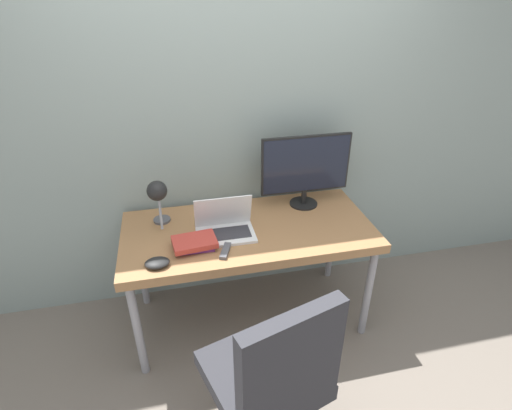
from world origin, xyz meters
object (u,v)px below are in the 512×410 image
object	(u,v)px
office_chair	(273,374)
desk_lamp	(158,194)
laptop	(225,227)
game_controller	(157,263)
monitor	(306,167)
book_stack	(195,243)

from	to	relation	value
office_chair	desk_lamp	bearing A→B (deg)	113.41
laptop	game_controller	bearing A→B (deg)	-150.47
office_chair	game_controller	xyz separation A→B (m)	(-0.48, 0.67, 0.20)
monitor	desk_lamp	xyz separation A→B (m)	(-0.97, -0.12, -0.02)
desk_lamp	book_stack	world-z (taller)	desk_lamp
desk_lamp	game_controller	distance (m)	0.43
monitor	desk_lamp	bearing A→B (deg)	-172.68
office_chair	book_stack	xyz separation A→B (m)	(-0.26, 0.80, 0.22)
book_stack	game_controller	size ratio (longest dim) A/B	1.96
book_stack	game_controller	distance (m)	0.25
laptop	game_controller	distance (m)	0.47
desk_lamp	game_controller	xyz separation A→B (m)	(-0.03, -0.36, -0.23)
monitor	office_chair	distance (m)	1.35
book_stack	office_chair	bearing A→B (deg)	-71.72
monitor	desk_lamp	size ratio (longest dim) A/B	1.76
laptop	monitor	size ratio (longest dim) A/B	0.58
office_chair	game_controller	size ratio (longest dim) A/B	7.71
laptop	book_stack	world-z (taller)	laptop
monitor	book_stack	size ratio (longest dim) A/B	2.28
monitor	office_chair	size ratio (longest dim) A/B	0.58
monitor	book_stack	world-z (taller)	monitor
monitor	laptop	bearing A→B (deg)	-156.98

